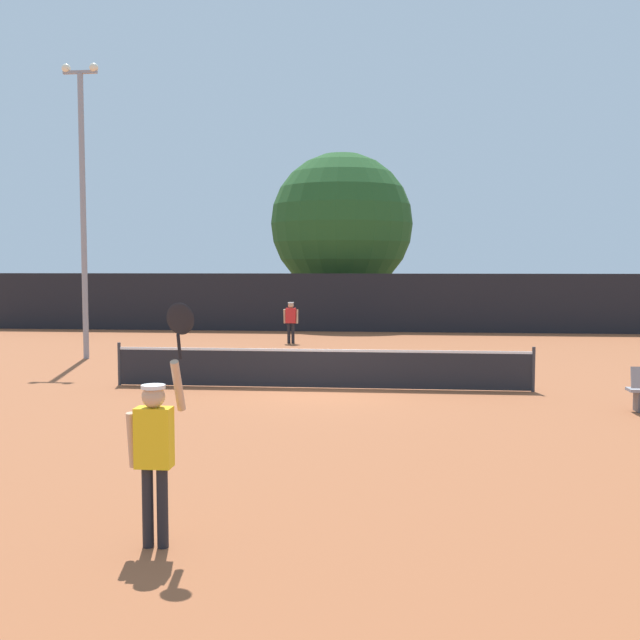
% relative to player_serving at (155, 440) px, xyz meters
% --- Properties ---
extents(ground_plane, '(120.00, 120.00, 0.00)m').
position_rel_player_serving_xyz_m(ground_plane, '(0.72, 10.53, -1.16)').
color(ground_plane, '#9E5633').
extents(tennis_net, '(10.21, 0.08, 1.07)m').
position_rel_player_serving_xyz_m(tennis_net, '(0.72, 10.53, -0.65)').
color(tennis_net, '#232328').
rests_on(tennis_net, ground).
extents(perimeter_fence, '(34.61, 0.12, 2.63)m').
position_rel_player_serving_xyz_m(perimeter_fence, '(0.72, 26.43, 0.16)').
color(perimeter_fence, black).
rests_on(perimeter_fence, ground).
extents(player_serving, '(0.67, 0.40, 2.60)m').
position_rel_player_serving_xyz_m(player_serving, '(0.00, 0.00, 0.00)').
color(player_serving, yellow).
rests_on(player_serving, ground).
extents(player_receiving, '(0.57, 0.23, 1.58)m').
position_rel_player_serving_xyz_m(player_receiving, '(-1.46, 21.02, -0.20)').
color(player_receiving, red).
rests_on(player_receiving, ground).
extents(tennis_ball, '(0.07, 0.07, 0.07)m').
position_rel_player_serving_xyz_m(tennis_ball, '(0.69, 14.12, -1.12)').
color(tennis_ball, '#CCE033').
rests_on(tennis_ball, ground).
extents(light_pole, '(1.18, 0.28, 9.32)m').
position_rel_player_serving_xyz_m(light_pole, '(-7.38, 15.71, 4.08)').
color(light_pole, gray).
rests_on(light_pole, ground).
extents(large_tree, '(7.19, 7.19, 8.69)m').
position_rel_player_serving_xyz_m(large_tree, '(-0.22, 30.94, 3.93)').
color(large_tree, brown).
rests_on(large_tree, ground).
extents(parked_car_near, '(2.22, 4.33, 1.69)m').
position_rel_player_serving_xyz_m(parked_car_near, '(11.21, 33.18, -0.38)').
color(parked_car_near, navy).
rests_on(parked_car_near, ground).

